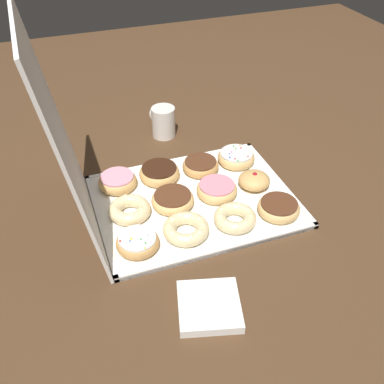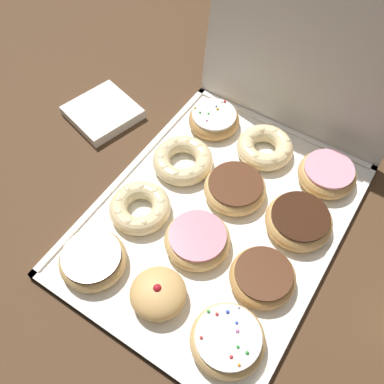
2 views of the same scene
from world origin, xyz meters
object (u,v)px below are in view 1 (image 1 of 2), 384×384
(coffee_mug, at_px, (163,121))
(chocolate_frosted_donut_0, at_px, (279,208))
(cruller_donut_10, at_px, (129,209))
(chocolate_frosted_donut_8, at_px, (159,173))
(jelly_filled_donut_1, at_px, (255,181))
(napkin_stack, at_px, (209,306))
(donut_box, at_px, (194,201))
(sprinkle_donut_2, at_px, (236,157))
(chocolate_frosted_donut_5, at_px, (201,166))
(chocolate_frosted_donut_7, at_px, (172,199))
(cruller_donut_6, at_px, (186,229))
(pink_frosted_donut_11, at_px, (118,181))
(cruller_donut_3, at_px, (235,218))
(sprinkle_donut_9, at_px, (138,242))
(pink_frosted_donut_4, at_px, (216,189))

(coffee_mug, bearing_deg, chocolate_frosted_donut_0, -161.74)
(cruller_donut_10, bearing_deg, chocolate_frosted_donut_8, -43.67)
(jelly_filled_donut_1, xyz_separation_m, napkin_stack, (-0.34, 0.28, -0.02))
(chocolate_frosted_donut_0, bearing_deg, donut_box, 56.73)
(jelly_filled_donut_1, bearing_deg, sprinkle_donut_2, -0.67)
(chocolate_frosted_donut_5, height_order, chocolate_frosted_donut_7, chocolate_frosted_donut_7)
(donut_box, height_order, chocolate_frosted_donut_8, chocolate_frosted_donut_8)
(donut_box, relative_size, jelly_filled_donut_1, 5.95)
(cruller_donut_6, distance_m, chocolate_frosted_donut_7, 0.12)
(jelly_filled_donut_1, distance_m, chocolate_frosted_donut_5, 0.18)
(sprinkle_donut_2, relative_size, pink_frosted_donut_11, 1.04)
(sprinkle_donut_2, relative_size, cruller_donut_3, 1.03)
(cruller_donut_6, relative_size, napkin_stack, 0.89)
(cruller_donut_6, height_order, pink_frosted_donut_11, pink_frosted_donut_11)
(chocolate_frosted_donut_0, height_order, chocolate_frosted_donut_7, chocolate_frosted_donut_7)
(chocolate_frosted_donut_8, bearing_deg, chocolate_frosted_donut_7, 179.69)
(donut_box, bearing_deg, sprinkle_donut_9, 122.99)
(cruller_donut_3, relative_size, chocolate_frosted_donut_5, 1.02)
(chocolate_frosted_donut_0, relative_size, cruller_donut_3, 1.02)
(pink_frosted_donut_4, relative_size, sprinkle_donut_9, 1.07)
(chocolate_frosted_donut_0, height_order, cruller_donut_6, same)
(chocolate_frosted_donut_5, xyz_separation_m, napkin_stack, (-0.47, 0.16, -0.02))
(cruller_donut_3, bearing_deg, pink_frosted_donut_11, 44.92)
(chocolate_frosted_donut_5, relative_size, coffee_mug, 1.07)
(chocolate_frosted_donut_7, height_order, napkin_stack, chocolate_frosted_donut_7)
(cruller_donut_10, bearing_deg, chocolate_frosted_donut_0, -109.13)
(chocolate_frosted_donut_5, bearing_deg, chocolate_frosted_donut_0, -153.19)
(chocolate_frosted_donut_7, relative_size, napkin_stack, 0.88)
(chocolate_frosted_donut_5, bearing_deg, pink_frosted_donut_11, 88.69)
(chocolate_frosted_donut_0, distance_m, cruller_donut_10, 0.40)
(cruller_donut_3, distance_m, sprinkle_donut_9, 0.26)
(sprinkle_donut_2, relative_size, chocolate_frosted_donut_8, 0.96)
(chocolate_frosted_donut_7, relative_size, sprinkle_donut_9, 1.09)
(chocolate_frosted_donut_5, distance_m, coffee_mug, 0.26)
(sprinkle_donut_2, height_order, chocolate_frosted_donut_8, sprinkle_donut_2)
(pink_frosted_donut_4, relative_size, cruller_donut_10, 1.02)
(jelly_filled_donut_1, xyz_separation_m, sprinkle_donut_9, (-0.12, 0.38, -0.00))
(chocolate_frosted_donut_5, relative_size, cruller_donut_6, 0.93)
(pink_frosted_donut_4, relative_size, chocolate_frosted_donut_5, 1.05)
(cruller_donut_3, bearing_deg, chocolate_frosted_donut_7, 45.43)
(chocolate_frosted_donut_8, distance_m, sprinkle_donut_9, 0.29)
(chocolate_frosted_donut_0, xyz_separation_m, coffee_mug, (0.51, 0.17, 0.03))
(jelly_filled_donut_1, height_order, cruller_donut_3, jelly_filled_donut_1)
(pink_frosted_donut_4, height_order, cruller_donut_6, pink_frosted_donut_4)
(cruller_donut_10, bearing_deg, chocolate_frosted_donut_5, -63.88)
(chocolate_frosted_donut_8, bearing_deg, pink_frosted_donut_4, -134.58)
(sprinkle_donut_2, distance_m, napkin_stack, 0.55)
(cruller_donut_10, xyz_separation_m, coffee_mug, (0.38, -0.21, 0.03))
(donut_box, bearing_deg, coffee_mug, -3.97)
(cruller_donut_10, distance_m, napkin_stack, 0.36)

